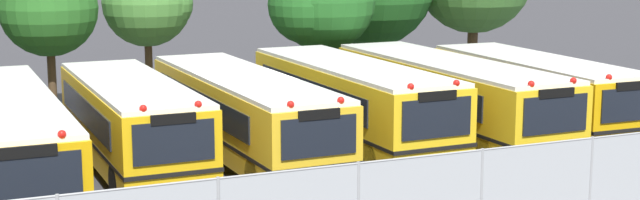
{
  "coord_description": "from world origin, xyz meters",
  "views": [
    {
      "loc": [
        -8.34,
        -24.47,
        6.39
      ],
      "look_at": [
        2.26,
        0.0,
        1.6
      ],
      "focal_mm": 51.12,
      "sensor_mm": 36.0,
      "label": 1
    }
  ],
  "objects_px": {
    "school_bus_3": "(243,113)",
    "tree_3": "(151,3)",
    "school_bus_2": "(131,121)",
    "tree_2": "(52,8)",
    "school_bus_1": "(5,136)",
    "school_bus_5": "(447,96)",
    "school_bus_4": "(351,102)",
    "school_bus_6": "(536,91)",
    "tree_4": "(319,2)"
  },
  "relations": [
    {
      "from": "school_bus_1",
      "to": "school_bus_6",
      "type": "distance_m",
      "value": 16.69
    },
    {
      "from": "tree_4",
      "to": "school_bus_5",
      "type": "bearing_deg",
      "value": -80.19
    },
    {
      "from": "school_bus_5",
      "to": "school_bus_4",
      "type": "bearing_deg",
      "value": -5.03
    },
    {
      "from": "school_bus_3",
      "to": "tree_3",
      "type": "bearing_deg",
      "value": -89.25
    },
    {
      "from": "school_bus_4",
      "to": "tree_3",
      "type": "bearing_deg",
      "value": -69.58
    },
    {
      "from": "school_bus_5",
      "to": "school_bus_1",
      "type": "bearing_deg",
      "value": -0.07
    },
    {
      "from": "school_bus_1",
      "to": "school_bus_5",
      "type": "height_order",
      "value": "school_bus_5"
    },
    {
      "from": "school_bus_5",
      "to": "tree_2",
      "type": "bearing_deg",
      "value": -40.39
    },
    {
      "from": "school_bus_3",
      "to": "tree_3",
      "type": "distance_m",
      "value": 10.06
    },
    {
      "from": "school_bus_2",
      "to": "school_bus_4",
      "type": "height_order",
      "value": "school_bus_4"
    },
    {
      "from": "school_bus_1",
      "to": "school_bus_5",
      "type": "bearing_deg",
      "value": -179.5
    },
    {
      "from": "school_bus_1",
      "to": "tree_3",
      "type": "distance_m",
      "value": 12.14
    },
    {
      "from": "school_bus_1",
      "to": "school_bus_6",
      "type": "bearing_deg",
      "value": -179.92
    },
    {
      "from": "school_bus_5",
      "to": "school_bus_6",
      "type": "distance_m",
      "value": 3.36
    },
    {
      "from": "tree_2",
      "to": "tree_4",
      "type": "bearing_deg",
      "value": -9.71
    },
    {
      "from": "school_bus_1",
      "to": "school_bus_6",
      "type": "relative_size",
      "value": 1.24
    },
    {
      "from": "tree_4",
      "to": "school_bus_4",
      "type": "bearing_deg",
      "value": -105.66
    },
    {
      "from": "school_bus_3",
      "to": "tree_2",
      "type": "bearing_deg",
      "value": -66.26
    },
    {
      "from": "school_bus_6",
      "to": "tree_4",
      "type": "distance_m",
      "value": 9.08
    },
    {
      "from": "school_bus_4",
      "to": "tree_2",
      "type": "distance_m",
      "value": 11.83
    },
    {
      "from": "school_bus_4",
      "to": "tree_2",
      "type": "xyz_separation_m",
      "value": [
        -7.61,
        8.7,
        2.49
      ]
    },
    {
      "from": "school_bus_3",
      "to": "school_bus_6",
      "type": "bearing_deg",
      "value": 177.05
    },
    {
      "from": "school_bus_3",
      "to": "tree_3",
      "type": "relative_size",
      "value": 1.91
    },
    {
      "from": "school_bus_3",
      "to": "school_bus_4",
      "type": "bearing_deg",
      "value": 179.25
    },
    {
      "from": "school_bus_4",
      "to": "tree_3",
      "type": "distance_m",
      "value": 10.71
    },
    {
      "from": "tree_2",
      "to": "school_bus_2",
      "type": "bearing_deg",
      "value": -84.24
    },
    {
      "from": "school_bus_2",
      "to": "school_bus_4",
      "type": "relative_size",
      "value": 0.93
    },
    {
      "from": "tree_2",
      "to": "school_bus_4",
      "type": "bearing_deg",
      "value": -48.83
    },
    {
      "from": "tree_2",
      "to": "tree_3",
      "type": "bearing_deg",
      "value": 14.54
    },
    {
      "from": "tree_4",
      "to": "tree_3",
      "type": "bearing_deg",
      "value": 155.95
    },
    {
      "from": "school_bus_1",
      "to": "school_bus_6",
      "type": "xyz_separation_m",
      "value": [
        16.69,
        0.12,
        0.03
      ]
    },
    {
      "from": "school_bus_2",
      "to": "school_bus_5",
      "type": "bearing_deg",
      "value": 178.12
    },
    {
      "from": "tree_3",
      "to": "school_bus_1",
      "type": "bearing_deg",
      "value": -121.59
    },
    {
      "from": "school_bus_4",
      "to": "tree_3",
      "type": "xyz_separation_m",
      "value": [
        -3.87,
        9.67,
        2.49
      ]
    },
    {
      "from": "school_bus_5",
      "to": "school_bus_2",
      "type": "bearing_deg",
      "value": -2.2
    },
    {
      "from": "school_bus_1",
      "to": "school_bus_3",
      "type": "xyz_separation_m",
      "value": [
        6.59,
        0.39,
        0.04
      ]
    },
    {
      "from": "school_bus_3",
      "to": "school_bus_5",
      "type": "xyz_separation_m",
      "value": [
        6.74,
        -0.19,
        0.05
      ]
    },
    {
      "from": "school_bus_2",
      "to": "tree_3",
      "type": "distance_m",
      "value": 10.41
    },
    {
      "from": "tree_2",
      "to": "tree_4",
      "type": "distance_m",
      "value": 9.73
    },
    {
      "from": "school_bus_6",
      "to": "school_bus_4",
      "type": "bearing_deg",
      "value": -1.36
    },
    {
      "from": "tree_3",
      "to": "school_bus_6",
      "type": "bearing_deg",
      "value": -43.62
    },
    {
      "from": "school_bus_1",
      "to": "school_bus_2",
      "type": "xyz_separation_m",
      "value": [
        3.35,
        0.42,
        0.05
      ]
    },
    {
      "from": "school_bus_5",
      "to": "tree_2",
      "type": "distance_m",
      "value": 14.28
    },
    {
      "from": "school_bus_6",
      "to": "school_bus_5",
      "type": "bearing_deg",
      "value": 0.05
    },
    {
      "from": "school_bus_1",
      "to": "tree_3",
      "type": "bearing_deg",
      "value": -121.94
    },
    {
      "from": "school_bus_1",
      "to": "school_bus_3",
      "type": "relative_size",
      "value": 1.08
    },
    {
      "from": "school_bus_3",
      "to": "school_bus_4",
      "type": "relative_size",
      "value": 1.08
    },
    {
      "from": "school_bus_2",
      "to": "school_bus_3",
      "type": "relative_size",
      "value": 0.86
    },
    {
      "from": "school_bus_1",
      "to": "school_bus_3",
      "type": "height_order",
      "value": "school_bus_3"
    },
    {
      "from": "tree_3",
      "to": "school_bus_4",
      "type": "bearing_deg",
      "value": -68.19
    }
  ]
}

